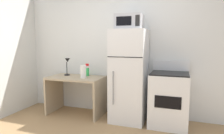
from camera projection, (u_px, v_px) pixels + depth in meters
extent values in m
cube|color=silver|center=(128.00, 49.00, 3.96)|extent=(5.00, 0.10, 2.60)
cube|color=tan|center=(76.00, 78.00, 3.98)|extent=(1.08, 0.62, 0.04)
cube|color=tan|center=(54.00, 94.00, 4.20)|extent=(0.04, 0.62, 0.71)
cube|color=tan|center=(100.00, 99.00, 3.86)|extent=(0.04, 0.62, 0.71)
cylinder|color=black|center=(67.00, 75.00, 4.16)|extent=(0.11, 0.11, 0.02)
cylinder|color=black|center=(67.00, 68.00, 4.14)|extent=(0.02, 0.02, 0.26)
cone|color=black|center=(67.00, 60.00, 4.09)|extent=(0.10, 0.10, 0.08)
cylinder|color=white|center=(83.00, 72.00, 3.84)|extent=(0.11, 0.11, 0.24)
cylinder|color=green|center=(88.00, 72.00, 4.07)|extent=(0.06, 0.06, 0.16)
cylinder|color=white|center=(87.00, 67.00, 4.06)|extent=(0.02, 0.02, 0.04)
cube|color=red|center=(87.00, 65.00, 4.04)|extent=(0.06, 0.03, 0.04)
cube|color=white|center=(129.00, 76.00, 3.63)|extent=(0.61, 0.60, 1.65)
cube|color=black|center=(125.00, 57.00, 3.30)|extent=(0.60, 0.00, 0.01)
cylinder|color=gray|center=(113.00, 88.00, 3.41)|extent=(0.02, 0.02, 0.58)
cube|color=#B7B7BC|center=(129.00, 22.00, 3.49)|extent=(0.46, 0.34, 0.26)
cube|color=black|center=(124.00, 21.00, 3.34)|extent=(0.26, 0.01, 0.15)
cube|color=black|center=(137.00, 20.00, 3.27)|extent=(0.07, 0.01, 0.18)
cube|color=white|center=(169.00, 100.00, 3.45)|extent=(0.64, 0.60, 0.90)
cube|color=black|center=(170.00, 73.00, 3.39)|extent=(0.61, 0.58, 0.02)
cube|color=white|center=(171.00, 66.00, 3.64)|extent=(0.64, 0.04, 0.18)
cube|color=black|center=(168.00, 102.00, 3.16)|extent=(0.41, 0.01, 0.20)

